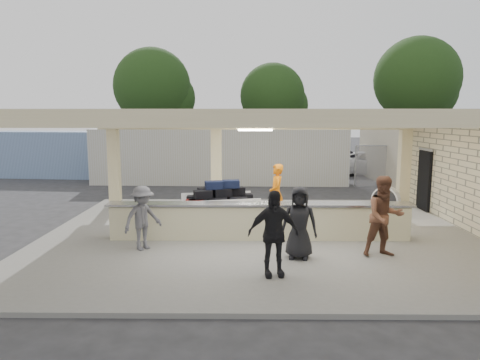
{
  "coord_description": "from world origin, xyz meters",
  "views": [
    {
      "loc": [
        -0.4,
        -11.77,
        3.37
      ],
      "look_at": [
        -0.54,
        1.0,
        1.48
      ],
      "focal_mm": 32.0,
      "sensor_mm": 36.0,
      "label": 1
    }
  ],
  "objects_px": {
    "luggage_cart": "(219,201)",
    "passenger_d": "(299,223)",
    "car_white_b": "(465,163)",
    "container_white": "(220,156)",
    "baggage_counter": "(259,221)",
    "drum_fan": "(386,200)",
    "car_dark": "(342,160)",
    "baggage_handler": "(276,194)",
    "car_white_a": "(373,163)",
    "passenger_c": "(143,218)",
    "passenger_a": "(384,217)",
    "passenger_b": "(273,233)",
    "container_blue": "(78,154)"
  },
  "relations": [
    {
      "from": "luggage_cart",
      "to": "passenger_d",
      "type": "xyz_separation_m",
      "value": [
        2.06,
        -3.3,
        0.14
      ]
    },
    {
      "from": "car_white_b",
      "to": "container_white",
      "type": "bearing_deg",
      "value": 90.72
    },
    {
      "from": "baggage_counter",
      "to": "drum_fan",
      "type": "height_order",
      "value": "drum_fan"
    },
    {
      "from": "car_white_b",
      "to": "car_dark",
      "type": "distance_m",
      "value": 7.04
    },
    {
      "from": "baggage_handler",
      "to": "passenger_d",
      "type": "xyz_separation_m",
      "value": [
        0.28,
        -3.34,
        -0.08
      ]
    },
    {
      "from": "car_white_a",
      "to": "car_dark",
      "type": "distance_m",
      "value": 2.16
    },
    {
      "from": "drum_fan",
      "to": "passenger_d",
      "type": "distance_m",
      "value": 5.54
    },
    {
      "from": "passenger_c",
      "to": "container_white",
      "type": "height_order",
      "value": "container_white"
    },
    {
      "from": "baggage_handler",
      "to": "passenger_c",
      "type": "xyz_separation_m",
      "value": [
        -3.51,
        -2.72,
        -0.12
      ]
    },
    {
      "from": "baggage_counter",
      "to": "passenger_a",
      "type": "height_order",
      "value": "passenger_a"
    },
    {
      "from": "passenger_b",
      "to": "passenger_c",
      "type": "distance_m",
      "value": 3.57
    },
    {
      "from": "luggage_cart",
      "to": "passenger_b",
      "type": "relative_size",
      "value": 1.4
    },
    {
      "from": "luggage_cart",
      "to": "car_dark",
      "type": "height_order",
      "value": "car_dark"
    },
    {
      "from": "luggage_cart",
      "to": "baggage_handler",
      "type": "bearing_deg",
      "value": -11.37
    },
    {
      "from": "baggage_counter",
      "to": "baggage_handler",
      "type": "distance_m",
      "value": 1.88
    },
    {
      "from": "baggage_counter",
      "to": "luggage_cart",
      "type": "xyz_separation_m",
      "value": [
        -1.19,
        1.69,
        0.23
      ]
    },
    {
      "from": "baggage_counter",
      "to": "car_white_a",
      "type": "bearing_deg",
      "value": 62.46
    },
    {
      "from": "baggage_handler",
      "to": "drum_fan",
      "type": "bearing_deg",
      "value": 101.61
    },
    {
      "from": "passenger_b",
      "to": "luggage_cart",
      "type": "bearing_deg",
      "value": 98.1
    },
    {
      "from": "passenger_c",
      "to": "container_white",
      "type": "distance_m",
      "value": 11.77
    },
    {
      "from": "passenger_a",
      "to": "car_white_b",
      "type": "height_order",
      "value": "passenger_a"
    },
    {
      "from": "baggage_handler",
      "to": "passenger_a",
      "type": "height_order",
      "value": "passenger_a"
    },
    {
      "from": "car_white_b",
      "to": "container_white",
      "type": "xyz_separation_m",
      "value": [
        -14.19,
        -3.0,
        0.68
      ]
    },
    {
      "from": "baggage_counter",
      "to": "car_dark",
      "type": "xyz_separation_m",
      "value": [
        5.62,
        15.19,
        0.17
      ]
    },
    {
      "from": "passenger_a",
      "to": "container_blue",
      "type": "relative_size",
      "value": 0.19
    },
    {
      "from": "baggage_counter",
      "to": "passenger_c",
      "type": "relative_size",
      "value": 5.13
    },
    {
      "from": "baggage_counter",
      "to": "passenger_d",
      "type": "distance_m",
      "value": 1.87
    },
    {
      "from": "car_white_b",
      "to": "baggage_handler",
      "type": "bearing_deg",
      "value": 123.92
    },
    {
      "from": "passenger_b",
      "to": "drum_fan",
      "type": "bearing_deg",
      "value": 43.78
    },
    {
      "from": "luggage_cart",
      "to": "passenger_a",
      "type": "bearing_deg",
      "value": -50.18
    },
    {
      "from": "passenger_b",
      "to": "passenger_a",
      "type": "bearing_deg",
      "value": 16.36
    },
    {
      "from": "car_dark",
      "to": "container_white",
      "type": "xyz_separation_m",
      "value": [
        -7.32,
        -4.49,
        0.63
      ]
    },
    {
      "from": "drum_fan",
      "to": "baggage_handler",
      "type": "xyz_separation_m",
      "value": [
        -3.71,
        -0.99,
        0.39
      ]
    },
    {
      "from": "passenger_a",
      "to": "container_white",
      "type": "bearing_deg",
      "value": 103.86
    },
    {
      "from": "car_white_b",
      "to": "passenger_a",
      "type": "bearing_deg",
      "value": 136.39
    },
    {
      "from": "car_dark",
      "to": "container_white",
      "type": "relative_size",
      "value": 0.35
    },
    {
      "from": "baggage_counter",
      "to": "passenger_a",
      "type": "relative_size",
      "value": 4.28
    },
    {
      "from": "container_white",
      "to": "car_white_b",
      "type": "bearing_deg",
      "value": 13.36
    },
    {
      "from": "drum_fan",
      "to": "baggage_counter",
      "type": "bearing_deg",
      "value": -109.53
    },
    {
      "from": "drum_fan",
      "to": "passenger_a",
      "type": "distance_m",
      "value": 4.42
    },
    {
      "from": "car_dark",
      "to": "passenger_a",
      "type": "bearing_deg",
      "value": 177.29
    },
    {
      "from": "passenger_d",
      "to": "passenger_a",
      "type": "bearing_deg",
      "value": 14.29
    },
    {
      "from": "car_dark",
      "to": "drum_fan",
      "type": "bearing_deg",
      "value": -179.44
    },
    {
      "from": "passenger_a",
      "to": "passenger_c",
      "type": "distance_m",
      "value": 5.83
    },
    {
      "from": "passenger_a",
      "to": "passenger_c",
      "type": "xyz_separation_m",
      "value": [
        -5.81,
        0.45,
        -0.16
      ]
    },
    {
      "from": "car_white_a",
      "to": "container_blue",
      "type": "xyz_separation_m",
      "value": [
        -16.95,
        -0.87,
        0.59
      ]
    },
    {
      "from": "passenger_a",
      "to": "passenger_c",
      "type": "relative_size",
      "value": 1.2
    },
    {
      "from": "passenger_d",
      "to": "car_dark",
      "type": "distance_m",
      "value": 17.46
    },
    {
      "from": "container_white",
      "to": "container_blue",
      "type": "distance_m",
      "value": 8.41
    },
    {
      "from": "container_white",
      "to": "container_blue",
      "type": "bearing_deg",
      "value": 167.24
    }
  ]
}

